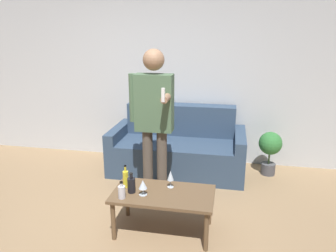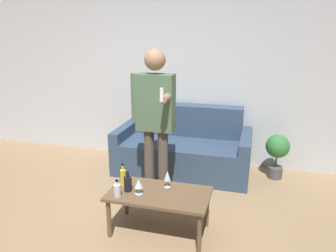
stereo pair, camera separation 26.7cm
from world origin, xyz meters
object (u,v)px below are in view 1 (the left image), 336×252
at_px(couch, 178,148).
at_px(bottle_orange, 126,178).
at_px(person_standing_front, 154,114).
at_px(coffee_table, 163,197).

distance_m(couch, bottle_orange, 1.51).
height_order(bottle_orange, person_standing_front, person_standing_front).
bearing_deg(couch, coffee_table, -86.14).
distance_m(bottle_orange, person_standing_front, 0.81).
xyz_separation_m(bottle_orange, person_standing_front, (0.15, 0.60, 0.52)).
distance_m(couch, person_standing_front, 1.14).
bearing_deg(coffee_table, bottle_orange, 172.61).
bearing_deg(couch, person_standing_front, -98.97).
xyz_separation_m(coffee_table, bottle_orange, (-0.39, 0.05, 0.14)).
xyz_separation_m(couch, coffee_table, (0.10, -1.52, 0.06)).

